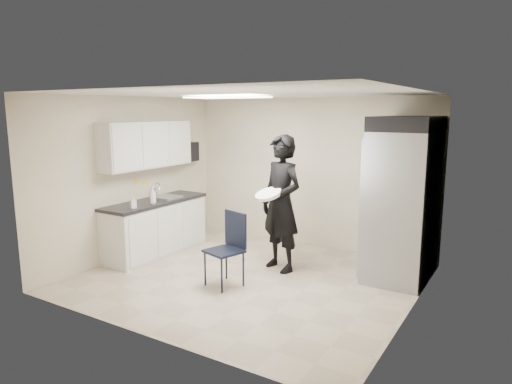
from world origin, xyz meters
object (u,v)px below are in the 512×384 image
Objects in this scene: folding_chair at (224,251)px; man_tuxedo at (281,203)px; lower_counter at (156,228)px; commercial_fridge at (404,205)px.

man_tuxedo is at bearing 87.70° from folding_chair.
commercial_fridge is at bearing 15.88° from lower_counter.
folding_chair is (1.83, -0.60, 0.06)m from lower_counter.
folding_chair reaches higher than lower_counter.
folding_chair is at bearing -18.22° from lower_counter.
lower_counter is 3.98m from commercial_fridge.
commercial_fridge reaches higher than lower_counter.
commercial_fridge is at bearing 42.66° from man_tuxedo.
lower_counter is 1.93× the size of folding_chair.
lower_counter is at bearing 178.23° from folding_chair.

